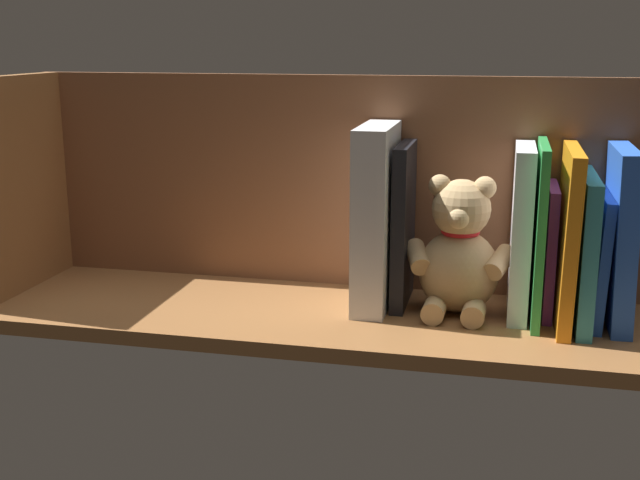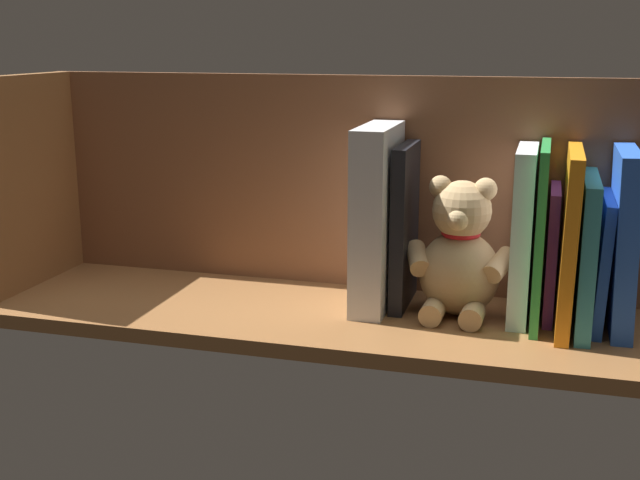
% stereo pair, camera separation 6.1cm
% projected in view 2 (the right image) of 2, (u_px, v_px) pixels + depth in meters
% --- Properties ---
extents(ground_plane, '(1.04, 0.32, 0.02)m').
position_uv_depth(ground_plane, '(320.00, 315.00, 1.25)').
color(ground_plane, brown).
extents(shelf_back_panel, '(1.04, 0.02, 0.34)m').
position_uv_depth(shelf_back_panel, '(343.00, 182.00, 1.33)').
color(shelf_back_panel, brown).
rests_on(shelf_back_panel, ground_plane).
extents(shelf_side_divider, '(0.02, 0.26, 0.34)m').
position_uv_depth(shelf_side_divider, '(27.00, 182.00, 1.33)').
color(shelf_side_divider, brown).
rests_on(shelf_side_divider, ground_plane).
extents(book_0, '(0.03, 0.17, 0.25)m').
position_uv_depth(book_0, '(623.00, 240.00, 1.14)').
color(book_0, blue).
rests_on(book_0, ground_plane).
extents(book_1, '(0.02, 0.16, 0.19)m').
position_uv_depth(book_1, '(601.00, 261.00, 1.16)').
color(book_1, blue).
rests_on(book_1, ground_plane).
extents(book_2, '(0.02, 0.19, 0.22)m').
position_uv_depth(book_2, '(586.00, 253.00, 1.14)').
color(book_2, teal).
rests_on(book_2, ground_plane).
extents(book_3, '(0.02, 0.20, 0.25)m').
position_uv_depth(book_3, '(569.00, 239.00, 1.14)').
color(book_3, orange).
rests_on(book_3, ground_plane).
extents(book_4, '(0.01, 0.13, 0.19)m').
position_uv_depth(book_4, '(552.00, 253.00, 1.19)').
color(book_4, purple).
rests_on(book_4, ground_plane).
extents(book_5, '(0.01, 0.18, 0.26)m').
position_uv_depth(book_5, '(540.00, 234.00, 1.16)').
color(book_5, green).
rests_on(book_5, ground_plane).
extents(book_6, '(0.03, 0.15, 0.25)m').
position_uv_depth(book_6, '(523.00, 234.00, 1.18)').
color(book_6, silver).
rests_on(book_6, ground_plane).
extents(teddy_bear, '(0.17, 0.13, 0.21)m').
position_uv_depth(teddy_bear, '(460.00, 255.00, 1.19)').
color(teddy_bear, tan).
rests_on(teddy_bear, ground_plane).
extents(book_7, '(0.02, 0.14, 0.25)m').
position_uv_depth(book_7, '(405.00, 226.00, 1.24)').
color(book_7, black).
rests_on(book_7, ground_plane).
extents(dictionary_thick_white, '(0.05, 0.17, 0.28)m').
position_uv_depth(dictionary_thick_white, '(377.00, 217.00, 1.23)').
color(dictionary_thick_white, silver).
rests_on(dictionary_thick_white, ground_plane).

